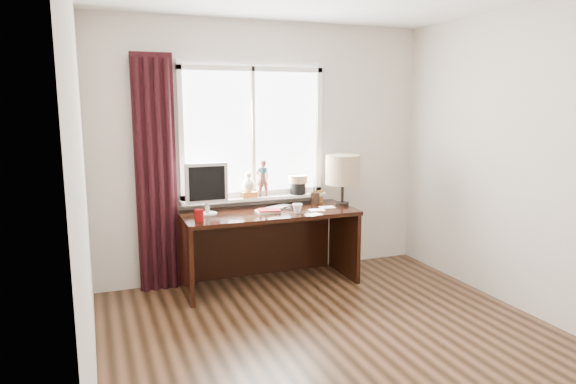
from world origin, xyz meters
name	(u,v)px	position (x,y,z in m)	size (l,w,h in m)	color
floor	(358,357)	(0.00, 0.00, 0.00)	(3.50, 4.00, 0.00)	brown
wall_back	(266,151)	(0.00, 2.00, 1.30)	(3.50, 2.60, 0.00)	beige
wall_left	(83,195)	(-1.75, 0.00, 1.30)	(4.00, 2.60, 0.00)	beige
wall_right	(556,166)	(1.75, 0.00, 1.30)	(4.00, 2.60, 0.00)	beige
laptop	(278,207)	(0.02, 1.72, 0.76)	(0.29, 0.19, 0.02)	silver
mug	(297,208)	(0.12, 1.45, 0.80)	(0.10, 0.09, 0.10)	white
red_cup	(199,215)	(-0.82, 1.46, 0.80)	(0.08, 0.08, 0.11)	#6F0606
window	(254,152)	(-0.15, 1.95, 1.30)	(1.52, 0.21, 1.40)	white
curtain	(156,176)	(-1.13, 1.91, 1.12)	(0.38, 0.09, 2.25)	black
desk	(266,233)	(-0.10, 1.73, 0.51)	(1.70, 0.70, 0.75)	#32150B
monitor	(207,186)	(-0.69, 1.71, 1.03)	(0.40, 0.18, 0.49)	beige
notebook_stack	(268,211)	(-0.13, 1.58, 0.77)	(0.24, 0.19, 0.03)	beige
brush_holder	(315,198)	(0.47, 1.80, 0.81)	(0.09, 0.09, 0.25)	black
icon_frame	(319,197)	(0.53, 1.85, 0.81)	(0.10, 0.03, 0.13)	gold
table_lamp	(343,170)	(0.70, 1.63, 1.11)	(0.35, 0.35, 0.52)	black
loose_papers	(319,210)	(0.37, 1.48, 0.75)	(0.43, 0.39, 0.00)	white
desk_cables	(292,209)	(0.14, 1.64, 0.75)	(0.26, 0.18, 0.01)	black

